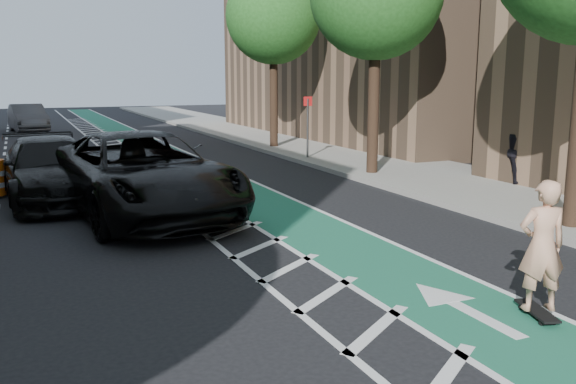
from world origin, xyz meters
TOP-DOWN VIEW (x-y plane):
  - ground at (0.00, 0.00)m, footprint 120.00×120.00m
  - bike_lane at (3.00, 10.00)m, footprint 2.00×90.00m
  - buffer_strip at (1.50, 10.00)m, footprint 1.40×90.00m
  - sidewalk_right at (9.50, 10.00)m, footprint 5.00×90.00m
  - curb_right at (7.05, 10.00)m, footprint 0.12×90.00m
  - tree_r_d at (7.90, 16.00)m, footprint 4.20×4.20m
  - sign_post at (7.60, 12.00)m, footprint 0.35×0.08m
  - skateboard at (3.70, -3.33)m, footprint 0.49×0.88m
  - skateboarder at (3.70, -3.33)m, footprint 0.75×0.61m
  - suv_near at (0.00, 5.20)m, footprint 4.12×7.36m
  - suv_far at (-1.87, 7.85)m, footprint 2.69×5.80m
  - car_grey at (-2.03, 29.98)m, footprint 2.30×5.14m
  - pedestrian at (10.76, 4.34)m, footprint 1.00×1.12m
  - barrel_b at (-1.80, 13.61)m, footprint 0.66×0.66m

SIDE VIEW (x-z plane):
  - ground at x=0.00m, z-range 0.00..0.00m
  - buffer_strip at x=1.50m, z-range 0.00..0.01m
  - bike_lane at x=3.00m, z-range 0.00..0.01m
  - sidewalk_right at x=9.50m, z-range 0.00..0.15m
  - curb_right at x=7.05m, z-range 0.00..0.16m
  - skateboard at x=3.70m, z-range 0.04..0.15m
  - barrel_b at x=-1.80m, z-range -0.02..0.87m
  - car_grey at x=-2.03m, z-range 0.00..1.64m
  - suv_far at x=-1.87m, z-range 0.00..1.64m
  - suv_near at x=0.00m, z-range 0.00..1.95m
  - skateboarder at x=3.70m, z-range 0.11..1.90m
  - pedestrian at x=10.76m, z-range 0.15..2.06m
  - sign_post at x=7.60m, z-range 0.11..2.59m
  - tree_r_d at x=7.90m, z-range 1.82..9.72m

